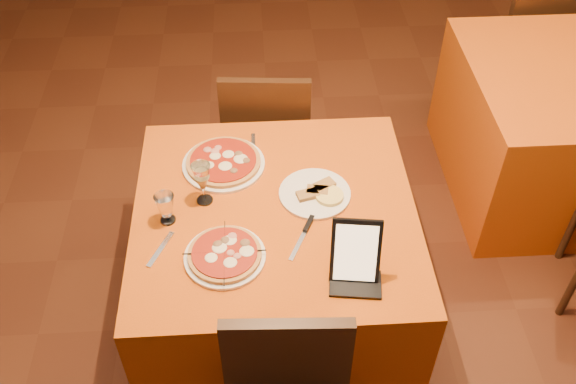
{
  "coord_description": "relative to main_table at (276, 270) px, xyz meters",
  "views": [
    {
      "loc": [
        -0.07,
        -1.72,
        2.55
      ],
      "look_at": [
        0.03,
        -0.01,
        0.86
      ],
      "focal_mm": 40.0,
      "sensor_mm": 36.0,
      "label": 1
    }
  ],
  "objects": [
    {
      "name": "chair_side_far",
      "position": [
        1.57,
        1.69,
        0.08
      ],
      "size": [
        0.54,
        0.54,
        0.91
      ],
      "primitive_type": null,
      "rotation": [
        0.0,
        0.0,
        3.33
      ],
      "color": "#30200F",
      "rests_on": "floor"
    },
    {
      "name": "wine_glass",
      "position": [
        -0.27,
        0.06,
        0.47
      ],
      "size": [
        0.09,
        0.09,
        0.19
      ],
      "primitive_type": null,
      "rotation": [
        0.0,
        0.0,
        0.08
      ],
      "color": "tan",
      "rests_on": "main_table"
    },
    {
      "name": "tablet",
      "position": [
        0.26,
        -0.33,
        0.49
      ],
      "size": [
        0.18,
        0.12,
        0.23
      ],
      "primitive_type": "cube",
      "rotation": [
        -0.35,
        0.0,
        -0.13
      ],
      "color": "black",
      "rests_on": "main_table"
    },
    {
      "name": "pizza_near",
      "position": [
        -0.19,
        -0.24,
        0.39
      ],
      "size": [
        0.3,
        0.3,
        0.03
      ],
      "rotation": [
        0.0,
        0.0,
        0.22
      ],
      "color": "white",
      "rests_on": "main_table"
    },
    {
      "name": "pizza_far",
      "position": [
        -0.2,
        0.26,
        0.39
      ],
      "size": [
        0.34,
        0.34,
        0.03
      ],
      "rotation": [
        0.0,
        0.0,
        0.36
      ],
      "color": "white",
      "rests_on": "main_table"
    },
    {
      "name": "water_glass",
      "position": [
        -0.41,
        -0.04,
        0.44
      ],
      "size": [
        0.09,
        0.09,
        0.13
      ],
      "primitive_type": null,
      "rotation": [
        0.0,
        0.0,
        -0.34
      ],
      "color": "silver",
      "rests_on": "main_table"
    },
    {
      "name": "floor",
      "position": [
        0.02,
        -0.01,
        -0.38
      ],
      "size": [
        6.0,
        7.0,
        0.01
      ],
      "primitive_type": "cube",
      "color": "#5E2D19",
      "rests_on": "ground"
    },
    {
      "name": "fork_far",
      "position": [
        -0.07,
        0.39,
        0.38
      ],
      "size": [
        0.02,
        0.15,
        0.01
      ],
      "primitive_type": "cube",
      "rotation": [
        0.0,
        0.0,
        1.56
      ],
      "color": "silver",
      "rests_on": "main_table"
    },
    {
      "name": "fork_near",
      "position": [
        -0.43,
        -0.18,
        0.38
      ],
      "size": [
        0.09,
        0.17,
        0.01
      ],
      "primitive_type": "cube",
      "rotation": [
        0.0,
        0.0,
        1.14
      ],
      "color": "#B4B5BB",
      "rests_on": "main_table"
    },
    {
      "name": "chair_main_far",
      "position": [
        -0.0,
        0.83,
        0.08
      ],
      "size": [
        0.49,
        0.49,
        0.91
      ],
      "primitive_type": null,
      "rotation": [
        0.0,
        0.0,
        3.06
      ],
      "color": "black",
      "rests_on": "floor"
    },
    {
      "name": "main_table",
      "position": [
        0.0,
        0.0,
        0.0
      ],
      "size": [
        1.1,
        1.1,
        0.75
      ],
      "primitive_type": "cube",
      "color": "#C5510C",
      "rests_on": "floor"
    },
    {
      "name": "side_table",
      "position": [
        1.57,
        0.86,
        0.0
      ],
      "size": [
        1.1,
        1.1,
        0.75
      ],
      "primitive_type": "cube",
      "color": "#D6550D",
      "rests_on": "floor"
    },
    {
      "name": "knife",
      "position": [
        0.09,
        -0.17,
        0.38
      ],
      "size": [
        0.1,
        0.19,
        0.01
      ],
      "primitive_type": "cube",
      "rotation": [
        0.0,
        0.0,
        1.13
      ],
      "color": "#A5A4AA",
      "rests_on": "main_table"
    },
    {
      "name": "cutlet_dish",
      "position": [
        0.16,
        0.07,
        0.39
      ],
      "size": [
        0.29,
        0.29,
        0.03
      ],
      "rotation": [
        0.0,
        0.0,
        0.37
      ],
      "color": "white",
      "rests_on": "main_table"
    }
  ]
}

